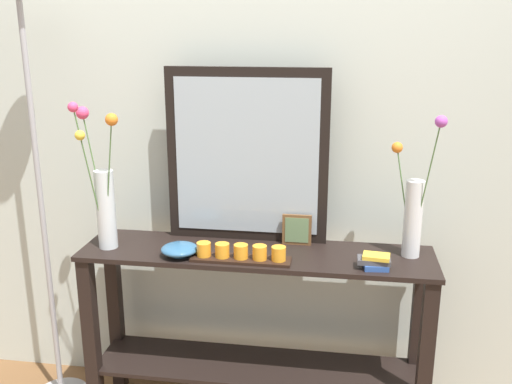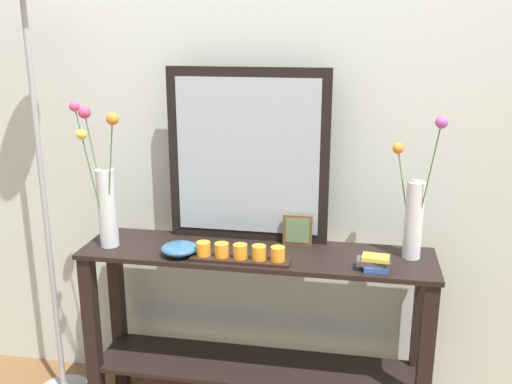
{
  "view_description": "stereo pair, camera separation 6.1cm",
  "coord_description": "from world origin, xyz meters",
  "px_view_note": "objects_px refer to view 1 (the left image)",
  "views": [
    {
      "loc": [
        0.33,
        -2.16,
        1.67
      ],
      "look_at": [
        0.0,
        0.0,
        1.04
      ],
      "focal_mm": 40.42,
      "sensor_mm": 36.0,
      "label": 1
    },
    {
      "loc": [
        0.39,
        -2.15,
        1.67
      ],
      "look_at": [
        0.0,
        0.0,
        1.04
      ],
      "focal_mm": 40.42,
      "sensor_mm": 36.0,
      "label": 2
    }
  ],
  "objects_px": {
    "tall_vase_left": "(103,195)",
    "candle_tray": "(241,254)",
    "vase_right": "(414,211)",
    "book_stack": "(375,261)",
    "mirror_leaning": "(247,156)",
    "floor_lamp": "(32,122)",
    "picture_frame_small": "(297,230)",
    "console_table": "(256,317)",
    "decorative_bowl": "(180,249)"
  },
  "relations": [
    {
      "from": "tall_vase_left",
      "to": "candle_tray",
      "type": "xyz_separation_m",
      "value": [
        0.57,
        -0.06,
        -0.2
      ]
    },
    {
      "from": "vase_right",
      "to": "book_stack",
      "type": "distance_m",
      "value": 0.26
    },
    {
      "from": "mirror_leaning",
      "to": "floor_lamp",
      "type": "relative_size",
      "value": 0.38
    },
    {
      "from": "book_stack",
      "to": "tall_vase_left",
      "type": "bearing_deg",
      "value": 177.34
    },
    {
      "from": "mirror_leaning",
      "to": "picture_frame_small",
      "type": "bearing_deg",
      "value": -9.48
    },
    {
      "from": "vase_right",
      "to": "console_table",
      "type": "bearing_deg",
      "value": -175.65
    },
    {
      "from": "vase_right",
      "to": "book_stack",
      "type": "xyz_separation_m",
      "value": [
        -0.15,
        -0.15,
        -0.16
      ]
    },
    {
      "from": "mirror_leaning",
      "to": "vase_right",
      "type": "xyz_separation_m",
      "value": [
        0.67,
        -0.09,
        -0.17
      ]
    },
    {
      "from": "vase_right",
      "to": "picture_frame_small",
      "type": "bearing_deg",
      "value": 172.95
    },
    {
      "from": "tall_vase_left",
      "to": "book_stack",
      "type": "xyz_separation_m",
      "value": [
        1.09,
        -0.05,
        -0.2
      ]
    },
    {
      "from": "tall_vase_left",
      "to": "floor_lamp",
      "type": "bearing_deg",
      "value": 169.67
    },
    {
      "from": "console_table",
      "to": "picture_frame_small",
      "type": "relative_size",
      "value": 11.0
    },
    {
      "from": "vase_right",
      "to": "book_stack",
      "type": "height_order",
      "value": "vase_right"
    },
    {
      "from": "tall_vase_left",
      "to": "picture_frame_small",
      "type": "distance_m",
      "value": 0.8
    },
    {
      "from": "vase_right",
      "to": "candle_tray",
      "type": "height_order",
      "value": "vase_right"
    },
    {
      "from": "picture_frame_small",
      "to": "decorative_bowl",
      "type": "relative_size",
      "value": 0.88
    },
    {
      "from": "console_table",
      "to": "decorative_bowl",
      "type": "xyz_separation_m",
      "value": [
        -0.29,
        -0.09,
        0.33
      ]
    },
    {
      "from": "candle_tray",
      "to": "book_stack",
      "type": "xyz_separation_m",
      "value": [
        0.51,
        0.0,
        -0.0
      ]
    },
    {
      "from": "console_table",
      "to": "book_stack",
      "type": "xyz_separation_m",
      "value": [
        0.47,
        -0.1,
        0.32
      ]
    },
    {
      "from": "mirror_leaning",
      "to": "candle_tray",
      "type": "relative_size",
      "value": 1.85
    },
    {
      "from": "candle_tray",
      "to": "picture_frame_small",
      "type": "bearing_deg",
      "value": 46.04
    },
    {
      "from": "console_table",
      "to": "vase_right",
      "type": "xyz_separation_m",
      "value": [
        0.62,
        0.05,
        0.49
      ]
    },
    {
      "from": "tall_vase_left",
      "to": "picture_frame_small",
      "type": "relative_size",
      "value": 4.65
    },
    {
      "from": "mirror_leaning",
      "to": "tall_vase_left",
      "type": "height_order",
      "value": "mirror_leaning"
    },
    {
      "from": "book_stack",
      "to": "floor_lamp",
      "type": "distance_m",
      "value": 1.48
    },
    {
      "from": "candle_tray",
      "to": "floor_lamp",
      "type": "height_order",
      "value": "floor_lamp"
    },
    {
      "from": "vase_right",
      "to": "picture_frame_small",
      "type": "relative_size",
      "value": 4.4
    },
    {
      "from": "console_table",
      "to": "mirror_leaning",
      "type": "distance_m",
      "value": 0.68
    },
    {
      "from": "decorative_bowl",
      "to": "book_stack",
      "type": "distance_m",
      "value": 0.76
    },
    {
      "from": "tall_vase_left",
      "to": "floor_lamp",
      "type": "xyz_separation_m",
      "value": [
        -0.31,
        0.06,
        0.28
      ]
    },
    {
      "from": "book_stack",
      "to": "floor_lamp",
      "type": "height_order",
      "value": "floor_lamp"
    },
    {
      "from": "mirror_leaning",
      "to": "tall_vase_left",
      "type": "relative_size",
      "value": 1.2
    },
    {
      "from": "mirror_leaning",
      "to": "tall_vase_left",
      "type": "distance_m",
      "value": 0.6
    },
    {
      "from": "tall_vase_left",
      "to": "decorative_bowl",
      "type": "bearing_deg",
      "value": -7.75
    },
    {
      "from": "candle_tray",
      "to": "book_stack",
      "type": "height_order",
      "value": "candle_tray"
    },
    {
      "from": "console_table",
      "to": "picture_frame_small",
      "type": "xyz_separation_m",
      "value": [
        0.16,
        0.1,
        0.36
      ]
    },
    {
      "from": "picture_frame_small",
      "to": "floor_lamp",
      "type": "height_order",
      "value": "floor_lamp"
    },
    {
      "from": "tall_vase_left",
      "to": "candle_tray",
      "type": "relative_size",
      "value": 1.55
    },
    {
      "from": "picture_frame_small",
      "to": "book_stack",
      "type": "relative_size",
      "value": 1.06
    },
    {
      "from": "candle_tray",
      "to": "book_stack",
      "type": "distance_m",
      "value": 0.51
    },
    {
      "from": "book_stack",
      "to": "vase_right",
      "type": "bearing_deg",
      "value": 45.24
    },
    {
      "from": "mirror_leaning",
      "to": "book_stack",
      "type": "bearing_deg",
      "value": -24.3
    },
    {
      "from": "decorative_bowl",
      "to": "book_stack",
      "type": "xyz_separation_m",
      "value": [
        0.76,
        -0.01,
        -0.0
      ]
    },
    {
      "from": "picture_frame_small",
      "to": "floor_lamp",
      "type": "bearing_deg",
      "value": -174.89
    },
    {
      "from": "picture_frame_small",
      "to": "candle_tray",
      "type": "bearing_deg",
      "value": -133.96
    },
    {
      "from": "mirror_leaning",
      "to": "console_table",
      "type": "bearing_deg",
      "value": -66.99
    },
    {
      "from": "mirror_leaning",
      "to": "candle_tray",
      "type": "distance_m",
      "value": 0.41
    },
    {
      "from": "picture_frame_small",
      "to": "book_stack",
      "type": "distance_m",
      "value": 0.38
    },
    {
      "from": "vase_right",
      "to": "decorative_bowl",
      "type": "xyz_separation_m",
      "value": [
        -0.91,
        -0.14,
        -0.16
      ]
    },
    {
      "from": "candle_tray",
      "to": "picture_frame_small",
      "type": "xyz_separation_m",
      "value": [
        0.2,
        0.21,
        0.04
      ]
    }
  ]
}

